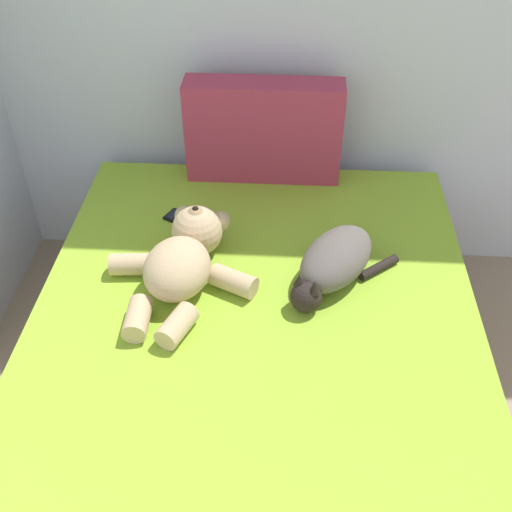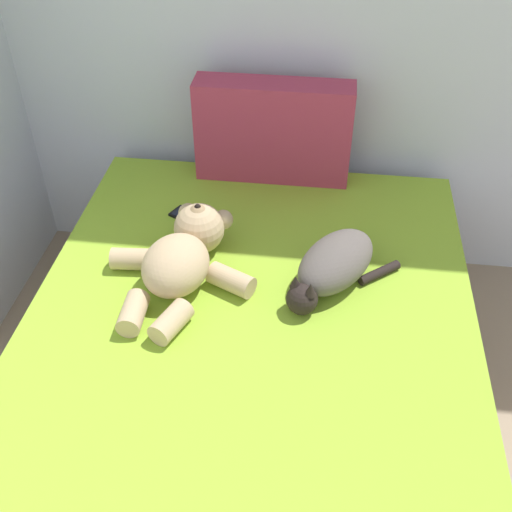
{
  "view_description": "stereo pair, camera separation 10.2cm",
  "coord_description": "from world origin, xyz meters",
  "px_view_note": "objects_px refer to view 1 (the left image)",
  "views": [
    {
      "loc": [
        1.19,
        1.87,
        1.9
      ],
      "look_at": [
        1.1,
        3.44,
        0.57
      ],
      "focal_mm": 43.38,
      "sensor_mm": 36.0,
      "label": 1
    },
    {
      "loc": [
        1.29,
        1.88,
        1.9
      ],
      "look_at": [
        1.1,
        3.44,
        0.57
      ],
      "focal_mm": 43.38,
      "sensor_mm": 36.0,
      "label": 2
    }
  ],
  "objects_px": {
    "cat": "(333,262)",
    "cell_phone": "(184,219)",
    "bed": "(254,385)",
    "teddy_bear": "(183,259)",
    "patterned_cushion": "(264,131)"
  },
  "relations": [
    {
      "from": "cat",
      "to": "cell_phone",
      "type": "height_order",
      "value": "cat"
    },
    {
      "from": "bed",
      "to": "teddy_bear",
      "type": "xyz_separation_m",
      "value": [
        -0.24,
        0.23,
        0.34
      ]
    },
    {
      "from": "cat",
      "to": "cell_phone",
      "type": "bearing_deg",
      "value": 151.6
    },
    {
      "from": "teddy_bear",
      "to": "cell_phone",
      "type": "xyz_separation_m",
      "value": [
        -0.05,
        0.31,
        -0.08
      ]
    },
    {
      "from": "cell_phone",
      "to": "patterned_cushion",
      "type": "bearing_deg",
      "value": 50.06
    },
    {
      "from": "bed",
      "to": "cat",
      "type": "distance_m",
      "value": 0.48
    },
    {
      "from": "bed",
      "to": "patterned_cushion",
      "type": "xyz_separation_m",
      "value": [
        -0.02,
        0.87,
        0.46
      ]
    },
    {
      "from": "cat",
      "to": "teddy_bear",
      "type": "xyz_separation_m",
      "value": [
        -0.49,
        -0.02,
        0.01
      ]
    },
    {
      "from": "patterned_cushion",
      "to": "cell_phone",
      "type": "distance_m",
      "value": 0.47
    },
    {
      "from": "cat",
      "to": "teddy_bear",
      "type": "height_order",
      "value": "teddy_bear"
    },
    {
      "from": "bed",
      "to": "cell_phone",
      "type": "relative_size",
      "value": 11.74
    },
    {
      "from": "teddy_bear",
      "to": "cell_phone",
      "type": "height_order",
      "value": "teddy_bear"
    },
    {
      "from": "bed",
      "to": "patterned_cushion",
      "type": "height_order",
      "value": "patterned_cushion"
    },
    {
      "from": "bed",
      "to": "teddy_bear",
      "type": "bearing_deg",
      "value": 136.82
    },
    {
      "from": "bed",
      "to": "cat",
      "type": "relative_size",
      "value": 4.74
    }
  ]
}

